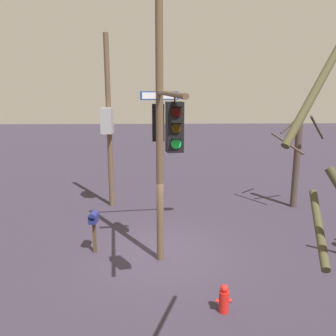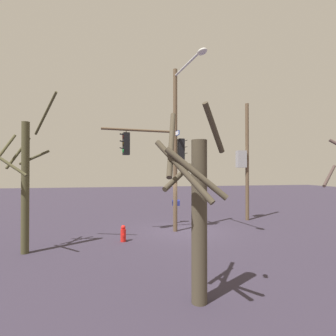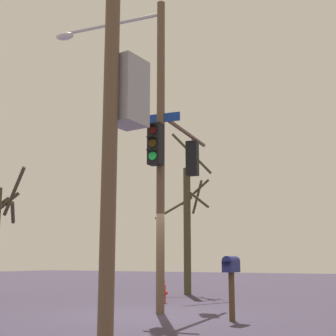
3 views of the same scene
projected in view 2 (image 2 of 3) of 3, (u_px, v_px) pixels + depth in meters
ground_plane at (183, 231)px, 13.99m from camera, size 80.00×80.00×0.00m
main_signal_pole_assembly at (168, 140)px, 13.63m from camera, size 4.04×4.42×8.49m
secondary_pole_assembly at (245, 161)px, 17.17m from camera, size 0.50×0.81×7.49m
fire_hydrant at (123, 234)px, 11.92m from camera, size 0.38×0.24×0.73m
mailbox at (176, 205)px, 16.18m from camera, size 0.28×0.46×1.41m
bare_tree_behind_pole at (25, 180)px, 10.24m from camera, size 2.46×2.45×6.27m
bare_tree_corner at (197, 208)px, 6.35m from camera, size 1.99×1.73×4.69m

